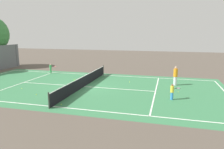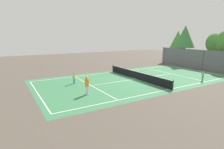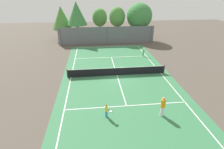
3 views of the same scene
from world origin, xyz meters
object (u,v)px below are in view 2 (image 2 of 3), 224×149
Objects in this scene: player_0 at (203,76)px; tennis_ball_3 at (149,81)px; player_2 at (74,78)px; tennis_ball_0 at (125,88)px; tennis_ball_2 at (136,72)px; tennis_ball_1 at (154,72)px; tennis_ball_5 at (149,80)px; ball_crate at (148,78)px; tennis_ball_4 at (113,73)px; tennis_ball_6 at (76,88)px; player_1 at (87,85)px.

player_0 is 17.36× the size of tennis_ball_3.
player_2 is 18.03× the size of tennis_ball_0.
tennis_ball_2 is (-6.18, 6.37, 0.00)m from tennis_ball_0.
tennis_ball_1 is (-4.86, 8.73, 0.00)m from tennis_ball_0.
tennis_ball_2 is at bearing 160.59° from tennis_ball_5.
ball_crate is 6.55× the size of tennis_ball_4.
tennis_ball_0 and tennis_ball_6 have the same top height.
tennis_ball_3 is 1.00× the size of tennis_ball_5.
player_0 reaches higher than tennis_ball_3.
tennis_ball_3 is at bearing -38.52° from ball_crate.
player_2 is 2.28m from tennis_ball_6.
player_0 is 17.36× the size of tennis_ball_4.
tennis_ball_4 is 1.00× the size of tennis_ball_5.
tennis_ball_3 is (3.72, 8.20, -0.59)m from player_2.
ball_crate reaches higher than tennis_ball_1.
ball_crate is at bearing 101.16° from player_1.
ball_crate is at bearing -129.60° from player_0.
ball_crate is 6.55× the size of tennis_ball_0.
tennis_ball_1 is at bearing 129.52° from tennis_ball_5.
player_2 reaches higher than tennis_ball_1.
tennis_ball_4 and tennis_ball_6 have the same top height.
player_0 is at bearing 80.69° from player_1.
tennis_ball_6 is at bearing -13.71° from player_2.
tennis_ball_2 is at bearing -156.35° from player_0.
tennis_ball_6 is (2.14, -0.52, -0.59)m from player_2.
tennis_ball_3 is (-0.84, 8.52, -0.88)m from player_1.
player_1 is 2.59m from tennis_ball_6.
tennis_ball_0 is at bearing -45.89° from tennis_ball_2.
ball_crate is 5.36m from tennis_ball_0.
tennis_ball_4 is (-7.83, 3.29, 0.00)m from tennis_ball_0.
tennis_ball_2 is 1.00× the size of tennis_ball_4.
tennis_ball_6 is (-0.95, -9.28, 0.00)m from tennis_ball_5.
player_0 is 6.60m from ball_crate.
ball_crate reaches higher than tennis_ball_4.
tennis_ball_0 is 1.00× the size of tennis_ball_6.
tennis_ball_2 is at bearing 161.95° from ball_crate.
ball_crate is 6.55× the size of tennis_ball_3.
player_2 is at bearing -89.14° from tennis_ball_1.
tennis_ball_2 is 5.67m from tennis_ball_3.
player_0 reaches higher than tennis_ball_5.
player_2 reaches higher than tennis_ball_3.
tennis_ball_0 is (0.11, 4.32, -0.88)m from player_1.
tennis_ball_5 is 9.33m from tennis_ball_6.
ball_crate is (-1.84, 9.32, -0.73)m from player_1.
player_1 is 10.88m from tennis_ball_4.
tennis_ball_2 is at bearing -119.25° from tennis_ball_1.
player_0 is 17.36× the size of tennis_ball_5.
player_0 is 14.58m from player_1.
player_1 reaches higher than tennis_ball_6.
ball_crate is at bearing -18.05° from tennis_ball_2.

